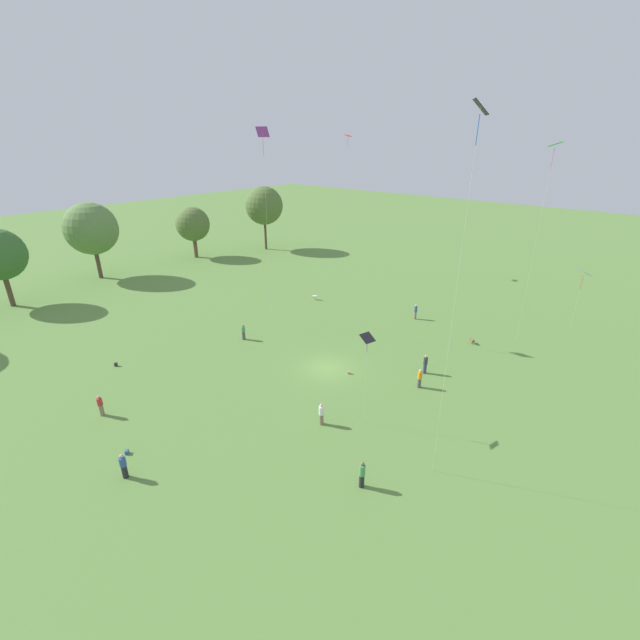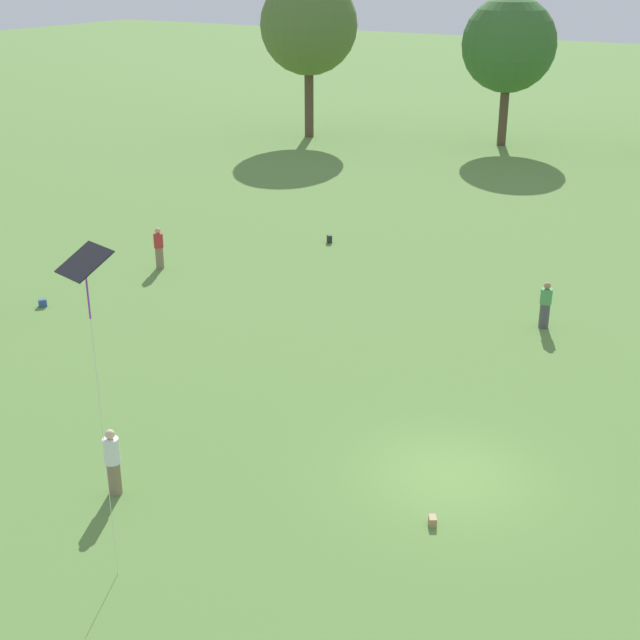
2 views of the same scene
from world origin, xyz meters
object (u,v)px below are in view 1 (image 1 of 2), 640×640
Objects in this scene: person_1 at (321,414)px; kite_2 at (477,137)px; person_0 at (124,466)px; kite_6 at (348,144)px; picnic_bag_2 at (127,452)px; person_3 at (420,378)px; picnic_bag_0 at (349,373)px; dog_0 at (315,297)px; dog_1 at (472,340)px; kite_4 at (584,274)px; kite_5 at (263,141)px; person_2 at (425,364)px; person_5 at (243,332)px; kite_0 at (367,340)px; kite_1 at (553,154)px; person_7 at (416,312)px; picnic_bag_1 at (116,364)px; person_4 at (362,474)px; person_6 at (101,406)px.

kite_2 is at bearing -39.41° from person_1.
kite_6 reaches higher than person_0.
kite_2 is 59.29× the size of picnic_bag_2.
person_3 is 6.31m from picnic_bag_0.
dog_0 is 1.15× the size of dog_1.
kite_4 reaches higher than dog_1.
kite_5 is (22.54, 10.26, 18.54)m from person_0.
person_0 is 2.70× the size of dog_1.
kite_4 is at bearing 15.74° from person_2.
dog_1 is at bearing 32.14° from person_2.
person_0 is at bearing 146.61° from kite_2.
kite_2 is 3.11× the size of kite_4.
dog_1 is (-14.04, -27.31, -18.47)m from kite_6.
kite_0 is at bearing -87.63° from person_5.
kite_2 is 26.55m from kite_5.
kite_0 is 20.26× the size of picnic_bag_2.
kite_1 is at bearing -130.54° from kite_5.
dog_0 is at bearing 106.24° from person_2.
person_1 is 20.83m from kite_2.
kite_4 is (25.41, -25.83, 5.63)m from person_5.
person_5 is at bearing 30.61° from person_7.
person_3 is 21.47m from kite_2.
person_2 is 0.09× the size of kite_1.
person_7 is at bearing -5.79° from picnic_bag_2.
person_0 is 17.63m from kite_0.
kite_5 is 57.37× the size of picnic_bag_2.
picnic_bag_0 is at bearing 65.82° from person_1.
person_7 is at bearing 56.05° from person_1.
person_2 is at bearing -158.14° from kite_5.
dog_0 is at bearing -5.78° from picnic_bag_1.
person_3 is 23.24m from picnic_bag_2.
kite_2 is 28.17m from dog_1.
person_3 is 5.49× the size of picnic_bag_0.
dog_0 is (7.92, 20.11, -0.48)m from person_2.
person_4 is at bearing 86.38° from person_7.
picnic_bag_1 is (-28.35, 15.83, -0.75)m from person_7.
kite_6 reaches higher than person_6.
person_0 is at bearing 164.28° from kite_4.
kite_6 is (34.58, 24.15, 17.98)m from person_1.
person_3 is 2.30× the size of dog_0.
person_6 is 34.99m from dog_1.
kite_6 is at bearing 58.85° from kite_2.
kite_2 reaches higher than kite_6.
kite_5 is at bearing 77.06° from picnic_bag_0.
picnic_bag_1 is (-13.07, 17.57, 0.07)m from picnic_bag_0.
picnic_bag_0 is (7.27, 2.82, -0.78)m from person_1.
person_4 is at bearing -84.26° from picnic_bag_1.
person_4 is 1.04× the size of person_7.
kite_6 is (10.00, 30.55, 0.44)m from kite_1.
kite_2 reaches higher than picnic_bag_1.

